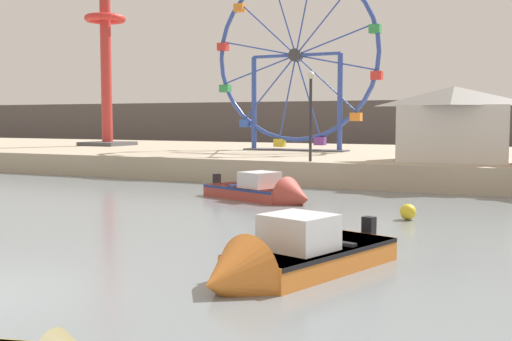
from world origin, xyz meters
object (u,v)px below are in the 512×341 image
object	(u,v)px
carnival_booth_white_ticket	(453,122)
mooring_buoy_orange	(408,212)
drop_tower_red_tower	(105,34)
promenade_lamp_near	(311,102)
motorboat_orange_hull	(285,260)
motorboat_faded_red	(268,192)
ferris_wheel_blue_frame	(296,59)

from	to	relation	value
carnival_booth_white_ticket	mooring_buoy_orange	size ratio (longest dim) A/B	11.20
drop_tower_red_tower	mooring_buoy_orange	size ratio (longest dim) A/B	36.96
carnival_booth_white_ticket	promenade_lamp_near	size ratio (longest dim) A/B	1.34
motorboat_orange_hull	promenade_lamp_near	xyz separation A→B (m)	(-4.96, 14.41, 3.13)
motorboat_faded_red	drop_tower_red_tower	size ratio (longest dim) A/B	0.28
motorboat_faded_red	ferris_wheel_blue_frame	xyz separation A→B (m)	(-4.24, 13.00, 5.70)
promenade_lamp_near	motorboat_faded_red	bearing A→B (deg)	-85.51
motorboat_faded_red	carnival_booth_white_ticket	size ratio (longest dim) A/B	0.94
motorboat_orange_hull	carnival_booth_white_ticket	bearing A→B (deg)	-164.01
drop_tower_red_tower	ferris_wheel_blue_frame	bearing A→B (deg)	-4.14
drop_tower_red_tower	carnival_booth_white_ticket	distance (m)	24.36
motorboat_faded_red	mooring_buoy_orange	xyz separation A→B (m)	(5.14, -1.99, -0.07)
promenade_lamp_near	mooring_buoy_orange	world-z (taller)	promenade_lamp_near
carnival_booth_white_ticket	mooring_buoy_orange	world-z (taller)	carnival_booth_white_ticket
motorboat_faded_red	promenade_lamp_near	xyz separation A→B (m)	(-0.40, 5.12, 3.16)
motorboat_faded_red	carnival_booth_white_ticket	bearing A→B (deg)	78.58
drop_tower_red_tower	motorboat_faded_red	bearing A→B (deg)	-37.94
motorboat_faded_red	ferris_wheel_blue_frame	distance (m)	14.81
promenade_lamp_near	mooring_buoy_orange	bearing A→B (deg)	-52.10
ferris_wheel_blue_frame	motorboat_faded_red	bearing A→B (deg)	-71.92
motorboat_faded_red	motorboat_orange_hull	distance (m)	10.35
motorboat_orange_hull	promenade_lamp_near	distance (m)	15.55
carnival_booth_white_ticket	mooring_buoy_orange	bearing A→B (deg)	-93.69
motorboat_orange_hull	promenade_lamp_near	size ratio (longest dim) A/B	1.27
motorboat_orange_hull	ferris_wheel_blue_frame	bearing A→B (deg)	-141.35
drop_tower_red_tower	promenade_lamp_near	world-z (taller)	drop_tower_red_tower
promenade_lamp_near	drop_tower_red_tower	bearing A→B (deg)	153.18
carnival_booth_white_ticket	ferris_wheel_blue_frame	bearing A→B (deg)	144.29
carnival_booth_white_ticket	promenade_lamp_near	xyz separation A→B (m)	(-5.29, -2.49, 0.83)
ferris_wheel_blue_frame	promenade_lamp_near	bearing A→B (deg)	-64.01
ferris_wheel_blue_frame	promenade_lamp_near	size ratio (longest dim) A/B	2.69
mooring_buoy_orange	ferris_wheel_blue_frame	bearing A→B (deg)	122.03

